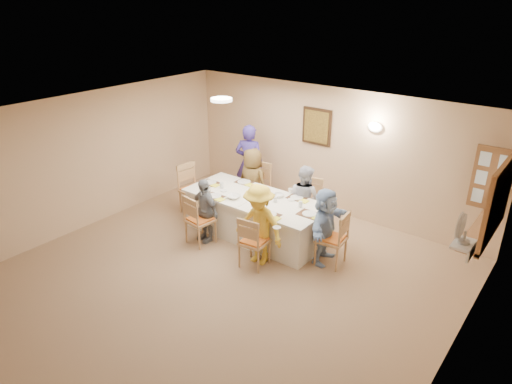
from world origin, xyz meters
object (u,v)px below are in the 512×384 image
Objects in this scene: diner_front_right at (259,225)px; diner_back_right at (304,199)px; chair_front_left at (200,219)px; diner_back_left at (252,182)px; chair_left_end at (194,189)px; dining_table at (255,216)px; serving_hatch at (498,200)px; chair_back_right at (307,205)px; desk_fan at (463,232)px; chair_right_end at (331,238)px; chair_front_right at (254,241)px; chair_back_left at (256,188)px; caregiver at (249,163)px; condiment_ketchup at (253,190)px; diner_front_left at (205,210)px; diner_right_end at (325,226)px.

diner_back_right is at bearing 90.22° from diner_front_right.
diner_back_left is at bearing -82.69° from chair_front_left.
diner_back_left is (0.95, 0.68, 0.18)m from chair_left_end.
dining_table is 0.96m from diner_front_right.
chair_left_end is (-5.23, -0.67, -1.00)m from serving_hatch.
serving_hatch is at bearing -13.42° from chair_back_right.
desk_fan is 5.27m from chair_left_end.
chair_left_end is at bearing -95.87° from chair_right_end.
chair_front_right is 0.66× the size of diner_front_right.
diner_front_right is at bearing -57.32° from chair_back_left.
diner_front_right is 2.47m from caregiver.
dining_table is at bearing -169.71° from serving_hatch.
serving_hatch is 6.80× the size of condiment_ketchup.
desk_fan reaches higher than chair_left_end.
chair_front_left is 1.91m from diner_back_right.
diner_front_left is (0.95, -0.68, 0.08)m from chair_left_end.
chair_front_right is at bearing -100.97° from chair_back_right.
condiment_ketchup reaches higher than chair_right_end.
caregiver is at bearing 131.05° from condiment_ketchup.
chair_left_end is at bearing -27.34° from chair_front_right.
chair_back_left is at bearing -60.06° from chair_front_right.
diner_back_left is at bearing 100.17° from diner_front_left.
diner_front_right reaches higher than chair_right_end.
diner_back_left is 0.67m from caregiver.
chair_back_right is 1.10m from condiment_ketchup.
chair_front_left is at bearing -6.93° from chair_front_right.
desk_fan is 0.22× the size of diner_back_left.
condiment_ketchup is at bearing -96.48° from chair_right_end.
dining_table is 0.49m from condiment_ketchup.
diner_front_left is at bearing -127.58° from condiment_ketchup.
caregiver is at bearing -16.59° from chair_left_end.
chair_front_right is 0.66× the size of diner_back_left.
dining_table is at bearing 112.75° from caregiver.
desk_fan is at bearing -94.66° from serving_hatch.
chair_front_right is at bearing 97.68° from diner_back_right.
caregiver reaches higher than diner_back_right.
condiment_ketchup is at bearing 169.12° from desk_fan.
diner_right_end is at bearing -0.66° from condiment_ketchup.
chair_front_left is 1.50m from diner_back_left.
diner_front_right is at bearing 112.39° from caregiver.
diner_front_left is (-1.20, 0.12, 0.14)m from chair_front_right.
chair_back_left reaches higher than chair_back_right.
serving_hatch is 0.90× the size of caregiver.
chair_back_right is 2.00m from chair_front_left.
diner_front_right reaches higher than chair_back_right.
diner_back_right reaches higher than chair_left_end.
diner_front_left reaches higher than chair_front_right.
desk_fan is 0.26× the size of diner_front_left.
caregiver reaches higher than diner_front_right.
chair_right_end is at bearing 152.08° from diner_back_right.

